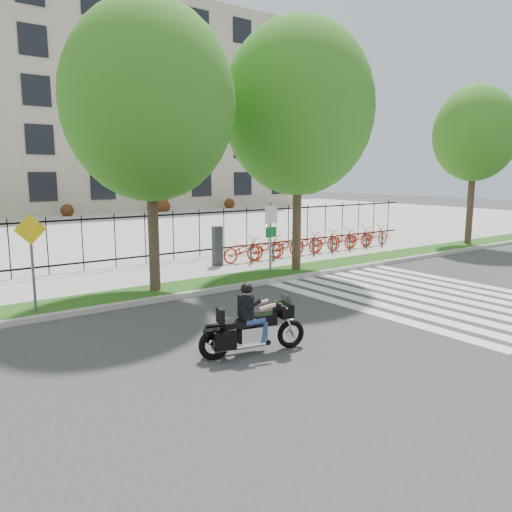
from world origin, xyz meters
TOP-DOWN VIEW (x-y plane):
  - ground at (0.00, 0.00)m, footprint 120.00×120.00m
  - curb at (0.00, 4.10)m, footprint 60.00×0.20m
  - grass_verge at (0.00, 4.95)m, footprint 60.00×1.50m
  - sidewalk at (0.00, 7.45)m, footprint 60.00×3.50m
  - plaza at (0.00, 25.00)m, footprint 80.00×34.00m
  - crosswalk_stripes at (4.83, 0.00)m, footprint 5.70×8.00m
  - iron_fence at (0.00, 9.20)m, footprint 30.00×0.06m
  - lamp_post_right at (10.00, 12.00)m, footprint 1.06×0.70m
  - street_tree_1 at (-1.60, 4.95)m, footprint 4.94×4.94m
  - street_tree_2 at (4.02, 4.95)m, footprint 5.31×5.31m
  - street_tree_3 at (15.35, 4.95)m, footprint 3.99×3.99m
  - bike_share_station at (7.01, 7.20)m, footprint 10.01×0.87m
  - sign_pole_regulatory at (2.54, 4.58)m, footprint 0.50×0.09m
  - sign_pole_warning at (-5.08, 4.58)m, footprint 0.78×0.09m
  - motorcycle_rider at (-2.15, -0.83)m, footprint 2.28×0.97m

SIDE VIEW (x-z plane):
  - ground at x=0.00m, z-range 0.00..0.00m
  - crosswalk_stripes at x=4.83m, z-range 0.00..0.01m
  - plaza at x=0.00m, z-range 0.00..0.10m
  - curb at x=0.00m, z-range 0.00..0.15m
  - grass_verge at x=0.00m, z-range 0.00..0.15m
  - sidewalk at x=0.00m, z-range 0.00..0.15m
  - motorcycle_rider at x=-2.15m, z-range -0.30..1.49m
  - bike_share_station at x=7.01m, z-range -0.11..1.39m
  - iron_fence at x=0.00m, z-range 0.15..2.15m
  - sign_pole_regulatory at x=2.54m, z-range 0.49..2.99m
  - sign_pole_warning at x=-5.08m, z-range 0.50..2.99m
  - lamp_post_right at x=10.00m, z-range 1.08..5.33m
  - street_tree_3 at x=15.35m, z-range 1.67..9.33m
  - street_tree_1 at x=-1.60m, z-range 1.47..9.80m
  - street_tree_2 at x=4.02m, z-range 1.48..10.28m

